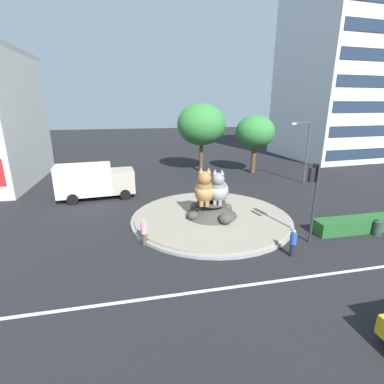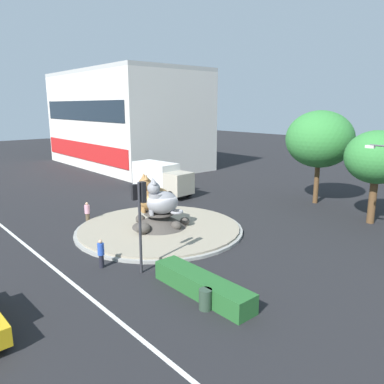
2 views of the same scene
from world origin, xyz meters
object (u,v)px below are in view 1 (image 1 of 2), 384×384
object	(u,v)px
second_tree_near_tower	(201,125)
litter_bin	(377,228)
cat_statue_grey	(219,190)
office_tower	(350,74)
pedestrian_pink_shirt	(144,232)
delivery_box_truck	(94,180)
traffic_light_mast	(314,186)
broadleaf_tree_behind_island	(255,132)
pedestrian_blue_shirt	(293,242)
cat_statue_tabby	(205,190)
streetlight_arm	(305,148)

from	to	relation	value
second_tree_near_tower	litter_bin	distance (m)	21.32
cat_statue_grey	litter_bin	size ratio (longest dim) A/B	2.79
office_tower	pedestrian_pink_shirt	world-z (taller)	office_tower
cat_statue_grey	delivery_box_truck	world-z (taller)	cat_statue_grey
office_tower	traffic_light_mast	bearing A→B (deg)	-134.72
traffic_light_mast	broadleaf_tree_behind_island	bearing A→B (deg)	-12.13
cat_statue_grey	office_tower	xyz separation A→B (m)	(26.40, 21.12, 9.89)
pedestrian_pink_shirt	pedestrian_blue_shirt	bearing A→B (deg)	-15.56
cat_statue_tabby	pedestrian_blue_shirt	xyz separation A→B (m)	(3.42, -5.79, -1.47)
litter_bin	traffic_light_mast	bearing A→B (deg)	179.25
pedestrian_pink_shirt	litter_bin	size ratio (longest dim) A/B	1.74
traffic_light_mast	office_tower	xyz separation A→B (m)	(22.14, 25.54, 8.63)
traffic_light_mast	delivery_box_truck	world-z (taller)	traffic_light_mast
broadleaf_tree_behind_island	second_tree_near_tower	world-z (taller)	second_tree_near_tower
pedestrian_pink_shirt	second_tree_near_tower	bearing A→B (deg)	72.04
second_tree_near_tower	delivery_box_truck	xyz separation A→B (m)	(-11.56, -8.31, -3.97)
litter_bin	streetlight_arm	bearing A→B (deg)	79.09
cat_statue_tabby	delivery_box_truck	xyz separation A→B (m)	(-8.11, 6.77, -0.66)
streetlight_arm	delivery_box_truck	size ratio (longest dim) A/B	0.95
cat_statue_grey	traffic_light_mast	world-z (taller)	traffic_light_mast
cat_statue_tabby	litter_bin	xyz separation A→B (m)	(10.11, -4.51, -1.84)
traffic_light_mast	pedestrian_pink_shirt	distance (m)	10.11
office_tower	second_tree_near_tower	distance (m)	25.54
traffic_light_mast	second_tree_near_tower	xyz separation A→B (m)	(-1.80, 19.52, 2.11)
cat_statue_tabby	delivery_box_truck	bearing A→B (deg)	-113.57
cat_statue_grey	second_tree_near_tower	bearing A→B (deg)	-165.47
cat_statue_grey	litter_bin	bearing A→B (deg)	87.60
cat_statue_tabby	litter_bin	distance (m)	11.22
cat_statue_tabby	cat_statue_grey	distance (m)	1.00
cat_statue_tabby	broadleaf_tree_behind_island	xyz separation A→B (m)	(9.29, 12.87, 2.52)
delivery_box_truck	streetlight_arm	bearing A→B (deg)	-2.95
cat_statue_grey	broadleaf_tree_behind_island	distance (m)	15.55
cat_statue_grey	broadleaf_tree_behind_island	xyz separation A→B (m)	(8.29, 12.90, 2.59)
broadleaf_tree_behind_island	pedestrian_blue_shirt	xyz separation A→B (m)	(-5.87, -18.65, -3.99)
traffic_light_mast	streetlight_arm	size ratio (longest dim) A/B	0.76
traffic_light_mast	streetlight_arm	xyz separation A→B (m)	(7.18, 11.98, 0.21)
broadleaf_tree_behind_island	streetlight_arm	size ratio (longest dim) A/B	1.07
traffic_light_mast	pedestrian_blue_shirt	world-z (taller)	traffic_light_mast
traffic_light_mast	litter_bin	size ratio (longest dim) A/B	5.28
streetlight_arm	pedestrian_blue_shirt	size ratio (longest dim) A/B	4.01
pedestrian_pink_shirt	delivery_box_truck	xyz separation A→B (m)	(-3.76, 9.53, 0.82)
traffic_light_mast	pedestrian_blue_shirt	bearing A→B (deg)	127.30
streetlight_arm	broadleaf_tree_behind_island	bearing A→B (deg)	-52.87
office_tower	broadleaf_tree_behind_island	size ratio (longest dim) A/B	3.60
cat_statue_grey	pedestrian_pink_shirt	world-z (taller)	cat_statue_grey
cat_statue_tabby	delivery_box_truck	distance (m)	10.58
cat_statue_grey	pedestrian_pink_shirt	distance (m)	6.17
second_tree_near_tower	office_tower	bearing A→B (deg)	14.11
office_tower	streetlight_arm	world-z (taller)	office_tower
pedestrian_blue_shirt	litter_bin	size ratio (longest dim) A/B	1.74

